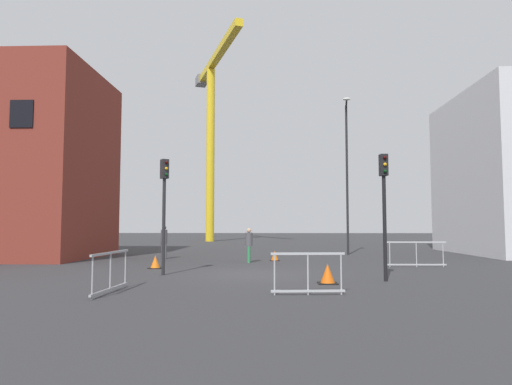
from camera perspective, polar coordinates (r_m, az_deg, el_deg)
The scene contains 14 objects.
ground at distance 16.83m, azimuth -0.78°, elevation -10.16°, with size 160.00×160.00×0.00m, color #333335.
brick_building at distance 28.56m, azimuth -28.78°, elevation 3.07°, with size 10.06×7.89×10.16m.
construction_crane at distance 50.17m, azimuth -5.58°, elevation 9.42°, with size 6.96×17.05×19.75m.
streetlamp_tall at distance 27.88m, azimuth 11.31°, elevation 3.21°, with size 0.57×2.16×9.03m.
traffic_light_far at distance 16.77m, azimuth -11.40°, elevation -0.58°, with size 0.36×0.38×4.16m.
traffic_light_near at distance 15.22m, azimuth 15.72°, elevation -0.38°, with size 0.25×0.38×4.07m.
pedestrian_walking at distance 21.79m, azimuth -0.89°, elevation -6.28°, with size 0.34×0.34×1.62m.
pedestrian_waiting at distance 24.55m, azimuth -11.43°, elevation -5.77°, with size 0.34×0.34×1.75m.
safety_barrier_left_run at distance 11.95m, azimuth 6.51°, elevation -9.94°, with size 1.91×0.22×1.08m.
safety_barrier_rear at distance 12.81m, azimuth -17.74°, elevation -9.37°, with size 0.17×2.40×1.08m.
safety_barrier_right_run at distance 20.69m, azimuth 19.41°, elevation -7.22°, with size 2.51×0.12×1.08m.
traffic_cone_by_barrier at distance 22.92m, azimuth 2.35°, elevation -7.95°, with size 0.49×0.49×0.50m.
traffic_cone_orange at distance 14.28m, azimuth 8.95°, elevation -10.09°, with size 0.59×0.59×0.60m.
traffic_cone_on_verge at distance 19.38m, azimuth -12.48°, elevation -8.54°, with size 0.52×0.52×0.53m.
Camera 1 is at (0.84, -16.71, 1.80)m, focal length 32.00 mm.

